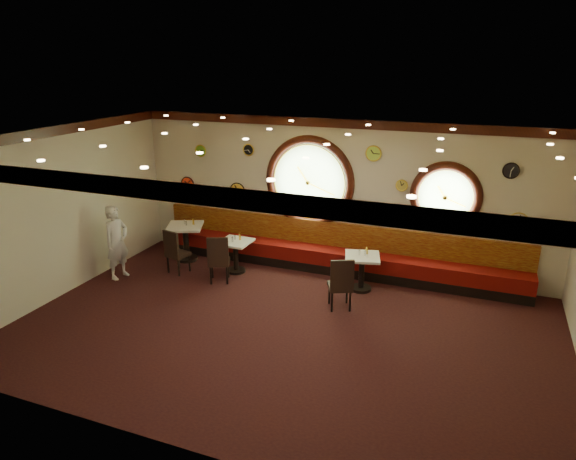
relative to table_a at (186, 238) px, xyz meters
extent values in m
cube|color=black|center=(3.22, -2.13, -0.52)|extent=(9.00, 6.00, 0.00)
cube|color=gold|center=(3.22, -2.13, 2.68)|extent=(9.00, 6.00, 0.02)
cube|color=beige|center=(3.22, 0.87, 1.08)|extent=(9.00, 0.02, 3.20)
cube|color=beige|center=(3.22, -5.13, 1.08)|extent=(9.00, 0.02, 3.20)
cube|color=beige|center=(-1.28, -2.13, 1.08)|extent=(0.02, 6.00, 3.20)
cube|color=black|center=(3.22, 0.82, 2.59)|extent=(9.00, 0.10, 0.18)
cube|color=black|center=(3.22, -5.08, 2.59)|extent=(9.00, 0.10, 0.18)
cube|color=black|center=(-1.23, -2.13, 2.59)|extent=(0.10, 6.00, 0.18)
cube|color=black|center=(3.22, 0.59, -0.42)|extent=(8.00, 0.55, 0.20)
cube|color=#5C0907|center=(3.22, 0.59, -0.17)|extent=(8.00, 0.55, 0.30)
cube|color=#621207|center=(3.22, 0.81, 0.23)|extent=(8.00, 0.10, 0.55)
cylinder|color=#99C476|center=(2.62, 0.86, 1.33)|extent=(1.66, 0.02, 1.66)
torus|color=black|center=(2.62, 0.85, 1.33)|extent=(1.98, 0.18, 1.98)
torus|color=gold|center=(2.62, 0.82, 1.33)|extent=(1.61, 0.03, 1.61)
cylinder|color=#99C476|center=(5.42, 0.86, 1.28)|extent=(1.10, 0.02, 1.10)
torus|color=black|center=(5.42, 0.85, 1.28)|extent=(1.38, 0.18, 1.38)
torus|color=gold|center=(5.42, 0.82, 1.28)|extent=(1.09, 0.03, 1.09)
cylinder|color=silver|center=(6.77, 0.83, 0.93)|extent=(0.34, 0.03, 0.34)
cylinder|color=red|center=(-0.38, 0.83, 1.03)|extent=(0.32, 0.03, 0.32)
cylinder|color=black|center=(1.22, 0.83, 1.93)|extent=(0.24, 0.03, 0.24)
cylinder|color=white|center=(1.32, 0.83, 0.68)|extent=(0.20, 0.03, 0.20)
cylinder|color=red|center=(4.07, 0.83, 0.68)|extent=(0.24, 0.03, 0.24)
cylinder|color=yellow|center=(0.92, 0.83, 0.98)|extent=(0.36, 0.03, 0.36)
cylinder|color=gold|center=(4.57, 0.83, 1.43)|extent=(0.22, 0.03, 0.22)
cylinder|color=black|center=(6.52, 0.83, 1.88)|extent=(0.28, 0.03, 0.28)
cylinder|color=#73C126|center=(0.02, 0.83, 1.83)|extent=(0.26, 0.03, 0.26)
cylinder|color=#B2E146|center=(3.97, 0.83, 2.03)|extent=(0.30, 0.03, 0.30)
cylinder|color=black|center=(0.00, 0.00, -0.49)|extent=(0.47, 0.47, 0.06)
cylinder|color=black|center=(0.00, 0.00, -0.11)|extent=(0.13, 0.13, 0.75)
cube|color=white|center=(0.00, 0.00, 0.28)|extent=(0.98, 0.98, 0.05)
cylinder|color=black|center=(1.35, -0.21, -0.49)|extent=(0.40, 0.40, 0.05)
cylinder|color=black|center=(1.35, -0.21, -0.17)|extent=(0.11, 0.11, 0.64)
cube|color=white|center=(1.35, -0.21, 0.16)|extent=(0.66, 0.66, 0.05)
cylinder|color=black|center=(4.05, -0.12, -0.49)|extent=(0.41, 0.41, 0.06)
cylinder|color=black|center=(4.05, -0.12, -0.16)|extent=(0.11, 0.11, 0.66)
cube|color=white|center=(4.05, -0.12, 0.18)|extent=(0.80, 0.80, 0.05)
cube|color=black|center=(0.22, -0.66, -0.12)|extent=(0.48, 0.48, 0.07)
cube|color=black|center=(0.18, -0.83, 0.18)|extent=(0.40, 0.14, 0.52)
cube|color=black|center=(1.25, -0.76, -0.10)|extent=(0.55, 0.55, 0.07)
cube|color=black|center=(1.33, -0.92, 0.21)|extent=(0.41, 0.22, 0.55)
cube|color=black|center=(3.86, -1.00, -0.10)|extent=(0.56, 0.56, 0.07)
cube|color=black|center=(3.94, -1.16, 0.21)|extent=(0.40, 0.23, 0.55)
cylinder|color=silver|center=(-0.05, 0.08, 0.35)|extent=(0.04, 0.04, 0.10)
cylinder|color=#BBBABF|center=(1.31, -0.13, 0.23)|extent=(0.03, 0.03, 0.10)
cylinder|color=silver|center=(3.99, -0.12, 0.26)|extent=(0.04, 0.04, 0.10)
cylinder|color=#BBBBBF|center=(0.03, 0.00, 0.35)|extent=(0.03, 0.03, 0.10)
cylinder|color=#BABABF|center=(1.32, -0.28, 0.24)|extent=(0.04, 0.04, 0.11)
cylinder|color=silver|center=(4.10, -0.10, 0.26)|extent=(0.04, 0.04, 0.11)
cylinder|color=gold|center=(0.15, 0.11, 0.37)|extent=(0.04, 0.04, 0.14)
cylinder|color=gold|center=(1.41, -0.11, 0.26)|extent=(0.05, 0.05, 0.16)
cylinder|color=gold|center=(4.11, 0.00, 0.28)|extent=(0.05, 0.05, 0.15)
imported|color=white|center=(-0.78, -1.33, 0.25)|extent=(0.45, 0.61, 1.54)
camera|label=1|loc=(6.06, -9.24, 3.86)|focal=32.00mm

